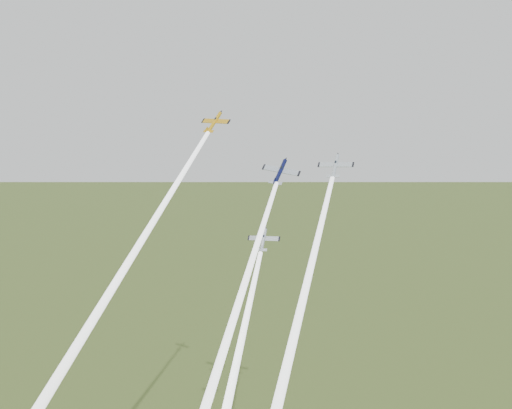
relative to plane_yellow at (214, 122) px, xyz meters
name	(u,v)px	position (x,y,z in m)	size (l,w,h in m)	color
plane_yellow	(214,122)	(0.00, 0.00, 0.00)	(8.06, 8.00, 1.26)	gold
smoke_trail_yellow	(133,255)	(-6.05, -26.31, -26.58)	(2.14, 2.14, 69.38)	white
plane_navy	(280,172)	(17.46, -2.96, -10.66)	(8.77, 8.70, 1.37)	#0D103A
smoke_trail_navy	(231,326)	(17.77, -30.12, -37.39)	(2.14, 2.14, 69.82)	white
plane_silver_right	(335,166)	(30.18, -3.82, -8.89)	(7.79, 7.72, 1.22)	silver
smoke_trail_silver_right	(299,314)	(30.86, -28.94, -33.64)	(2.14, 2.14, 64.14)	white
plane_silver_low	(263,240)	(16.92, -11.61, -24.38)	(7.03, 6.98, 1.10)	#A9B0B7
smoke_trail_silver_low	(234,376)	(19.58, -33.06, -45.66)	(2.14, 2.14, 54.25)	white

